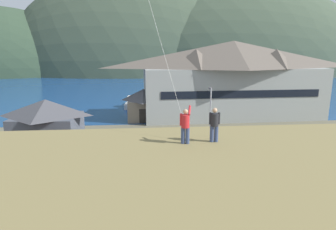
{
  "coord_description": "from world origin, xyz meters",
  "views": [
    {
      "loc": [
        -2.97,
        -23.08,
        10.71
      ],
      "look_at": [
        -0.22,
        9.0,
        3.39
      ],
      "focal_mm": 30.93,
      "sensor_mm": 36.0,
      "label": 1
    }
  ],
  "objects_px": {
    "harbor_lodge": "(232,77)",
    "parked_car_mid_row_far": "(254,140)",
    "parked_car_mid_row_center": "(167,142)",
    "storage_shed_near_lot": "(47,124)",
    "person_companion": "(214,124)",
    "storage_shed_waterside": "(144,104)",
    "parked_car_lone_by_shed": "(139,159)",
    "parked_car_corner_spot": "(48,167)",
    "moored_boat_wharfside": "(132,103)",
    "parking_light_pole": "(210,109)",
    "person_kite_flyer": "(185,125)",
    "parked_car_front_row_silver": "(205,160)",
    "parked_car_front_row_end": "(267,161)",
    "parked_car_front_row_red": "(104,145)",
    "wharf_dock": "(149,102)"
  },
  "relations": [
    {
      "from": "parked_car_lone_by_shed",
      "to": "parked_car_front_row_end",
      "type": "bearing_deg",
      "value": -7.53
    },
    {
      "from": "storage_shed_waterside",
      "to": "parking_light_pole",
      "type": "xyz_separation_m",
      "value": [
        8.03,
        -10.16,
        1.18
      ]
    },
    {
      "from": "harbor_lodge",
      "to": "parked_car_mid_row_center",
      "type": "relative_size",
      "value": 6.91
    },
    {
      "from": "storage_shed_near_lot",
      "to": "parked_car_mid_row_far",
      "type": "relative_size",
      "value": 1.75
    },
    {
      "from": "storage_shed_near_lot",
      "to": "parked_car_mid_row_center",
      "type": "xyz_separation_m",
      "value": [
        12.83,
        -1.88,
        -1.81
      ]
    },
    {
      "from": "parked_car_front_row_silver",
      "to": "parked_car_lone_by_shed",
      "type": "xyz_separation_m",
      "value": [
        -5.86,
        0.71,
        0.0
      ]
    },
    {
      "from": "harbor_lodge",
      "to": "parked_car_front_row_silver",
      "type": "height_order",
      "value": "harbor_lodge"
    },
    {
      "from": "harbor_lodge",
      "to": "parked_car_mid_row_center",
      "type": "height_order",
      "value": "harbor_lodge"
    },
    {
      "from": "harbor_lodge",
      "to": "storage_shed_near_lot",
      "type": "xyz_separation_m",
      "value": [
        -24.58,
        -13.87,
        -3.48
      ]
    },
    {
      "from": "parked_car_front_row_red",
      "to": "parked_car_mid_row_far",
      "type": "distance_m",
      "value": 16.21
    },
    {
      "from": "parked_car_corner_spot",
      "to": "parked_car_mid_row_center",
      "type": "xyz_separation_m",
      "value": [
        10.55,
        5.84,
        0.0
      ]
    },
    {
      "from": "storage_shed_waterside",
      "to": "person_companion",
      "type": "height_order",
      "value": "person_companion"
    },
    {
      "from": "harbor_lodge",
      "to": "parked_car_mid_row_far",
      "type": "xyz_separation_m",
      "value": [
        -2.15,
        -15.74,
        -5.29
      ]
    },
    {
      "from": "wharf_dock",
      "to": "parked_car_lone_by_shed",
      "type": "bearing_deg",
      "value": -92.73
    },
    {
      "from": "parked_car_front_row_silver",
      "to": "storage_shed_waterside",
      "type": "bearing_deg",
      "value": 105.22
    },
    {
      "from": "person_kite_flyer",
      "to": "parked_car_front_row_silver",
      "type": "bearing_deg",
      "value": 72.05
    },
    {
      "from": "moored_boat_wharfside",
      "to": "parked_car_front_row_end",
      "type": "relative_size",
      "value": 1.46
    },
    {
      "from": "person_kite_flyer",
      "to": "parked_car_front_row_end",
      "type": "bearing_deg",
      "value": 47.65
    },
    {
      "from": "storage_shed_waterside",
      "to": "parked_car_mid_row_far",
      "type": "distance_m",
      "value": 18.85
    },
    {
      "from": "storage_shed_waterside",
      "to": "parked_car_lone_by_shed",
      "type": "distance_m",
      "value": 19.19
    },
    {
      "from": "harbor_lodge",
      "to": "parked_car_mid_row_far",
      "type": "bearing_deg",
      "value": -97.79
    },
    {
      "from": "parked_car_front_row_end",
      "to": "parked_car_front_row_silver",
      "type": "bearing_deg",
      "value": 171.79
    },
    {
      "from": "parked_car_front_row_red",
      "to": "parked_car_mid_row_far",
      "type": "height_order",
      "value": "same"
    },
    {
      "from": "storage_shed_waterside",
      "to": "parking_light_pole",
      "type": "distance_m",
      "value": 13.01
    },
    {
      "from": "person_kite_flyer",
      "to": "person_companion",
      "type": "height_order",
      "value": "person_kite_flyer"
    },
    {
      "from": "storage_shed_near_lot",
      "to": "storage_shed_waterside",
      "type": "xyz_separation_m",
      "value": [
        10.41,
        12.59,
        -0.36
      ]
    },
    {
      "from": "parked_car_front_row_end",
      "to": "parked_car_front_row_red",
      "type": "relative_size",
      "value": 1.01
    },
    {
      "from": "parked_car_front_row_red",
      "to": "wharf_dock",
      "type": "bearing_deg",
      "value": 79.51
    },
    {
      "from": "parked_car_front_row_end",
      "to": "parked_car_front_row_silver",
      "type": "height_order",
      "value": "same"
    },
    {
      "from": "parked_car_mid_row_far",
      "to": "parked_car_corner_spot",
      "type": "bearing_deg",
      "value": -163.79
    },
    {
      "from": "parked_car_front_row_silver",
      "to": "parked_car_lone_by_shed",
      "type": "height_order",
      "value": "same"
    },
    {
      "from": "storage_shed_near_lot",
      "to": "parking_light_pole",
      "type": "height_order",
      "value": "parking_light_pole"
    },
    {
      "from": "parked_car_front_row_end",
      "to": "parked_car_mid_row_far",
      "type": "bearing_deg",
      "value": 78.96
    },
    {
      "from": "storage_shed_waterside",
      "to": "parked_car_lone_by_shed",
      "type": "bearing_deg",
      "value": -91.4
    },
    {
      "from": "parked_car_mid_row_far",
      "to": "parking_light_pole",
      "type": "bearing_deg",
      "value": 132.9
    },
    {
      "from": "storage_shed_near_lot",
      "to": "wharf_dock",
      "type": "height_order",
      "value": "storage_shed_near_lot"
    },
    {
      "from": "parked_car_mid_row_far",
      "to": "parked_car_lone_by_shed",
      "type": "bearing_deg",
      "value": -159.48
    },
    {
      "from": "person_kite_flyer",
      "to": "person_companion",
      "type": "distance_m",
      "value": 1.49
    },
    {
      "from": "moored_boat_wharfside",
      "to": "parked_car_corner_spot",
      "type": "height_order",
      "value": "moored_boat_wharfside"
    },
    {
      "from": "parked_car_mid_row_center",
      "to": "parked_car_front_row_end",
      "type": "bearing_deg",
      "value": -36.19
    },
    {
      "from": "harbor_lodge",
      "to": "person_companion",
      "type": "relative_size",
      "value": 17.17
    },
    {
      "from": "parking_light_pole",
      "to": "parked_car_mid_row_center",
      "type": "bearing_deg",
      "value": -142.52
    },
    {
      "from": "person_kite_flyer",
      "to": "harbor_lodge",
      "type": "bearing_deg",
      "value": 68.93
    },
    {
      "from": "parking_light_pole",
      "to": "person_kite_flyer",
      "type": "bearing_deg",
      "value": -106.65
    },
    {
      "from": "parked_car_corner_spot",
      "to": "parked_car_mid_row_far",
      "type": "bearing_deg",
      "value": 16.21
    },
    {
      "from": "moored_boat_wharfside",
      "to": "parked_car_front_row_red",
      "type": "bearing_deg",
      "value": -94.37
    },
    {
      "from": "wharf_dock",
      "to": "parking_light_pole",
      "type": "height_order",
      "value": "parking_light_pole"
    },
    {
      "from": "parked_car_front_row_red",
      "to": "parked_car_lone_by_shed",
      "type": "height_order",
      "value": "same"
    },
    {
      "from": "harbor_lodge",
      "to": "parked_car_front_row_end",
      "type": "distance_m",
      "value": 22.78
    },
    {
      "from": "moored_boat_wharfside",
      "to": "person_companion",
      "type": "height_order",
      "value": "person_companion"
    }
  ]
}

